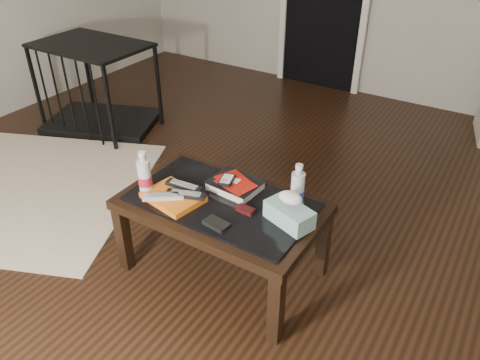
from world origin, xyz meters
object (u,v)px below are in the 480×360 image
object	(u,v)px
water_bottle_right	(298,186)
tissue_box	(289,215)
pet_crate	(99,100)
textbook	(235,185)
coffee_table	(222,211)
water_bottle_left	(144,173)

from	to	relation	value
water_bottle_right	tissue_box	bearing A→B (deg)	-78.82
pet_crate	water_bottle_right	distance (m)	2.41
textbook	tissue_box	distance (m)	0.38
tissue_box	coffee_table	bearing A→B (deg)	-158.24
water_bottle_left	coffee_table	bearing A→B (deg)	21.96
water_bottle_right	coffee_table	bearing A→B (deg)	-156.37
tissue_box	textbook	bearing A→B (deg)	-177.35
water_bottle_left	tissue_box	size ratio (longest dim) A/B	1.03
water_bottle_right	textbook	bearing A→B (deg)	-175.93
pet_crate	water_bottle_left	world-z (taller)	pet_crate
pet_crate	water_bottle_right	size ratio (longest dim) A/B	4.45
pet_crate	textbook	bearing A→B (deg)	-45.35
water_bottle_right	tissue_box	size ratio (longest dim) A/B	1.03
coffee_table	water_bottle_left	size ratio (longest dim) A/B	4.20
textbook	pet_crate	bearing A→B (deg)	160.89
coffee_table	tissue_box	xyz separation A→B (m)	(0.36, 0.02, 0.11)
textbook	coffee_table	bearing A→B (deg)	-85.98
textbook	water_bottle_right	xyz separation A→B (m)	(0.34, 0.02, 0.10)
water_bottle_left	pet_crate	bearing A→B (deg)	144.45
textbook	water_bottle_right	bearing A→B (deg)	8.58
water_bottle_left	water_bottle_right	world-z (taller)	same
coffee_table	water_bottle_left	world-z (taller)	water_bottle_left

